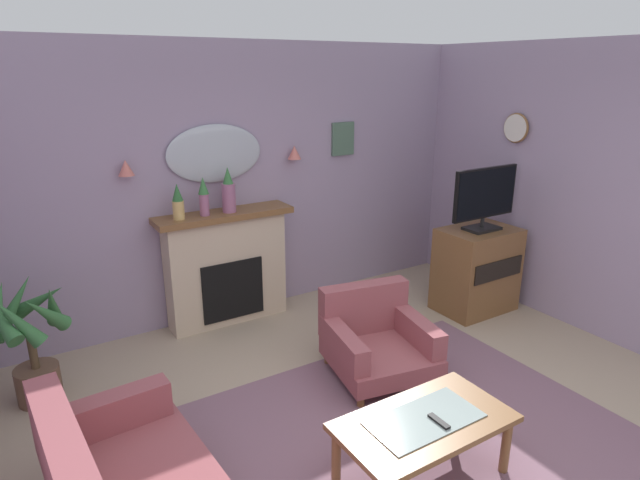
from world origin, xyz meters
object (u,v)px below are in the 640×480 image
armchair_in_corner (376,338)px  fireplace (227,268)px  framed_picture (343,139)px  coffee_table (424,427)px  wall_sconce_right (294,152)px  wall_clock (516,128)px  tv_cabinet (476,270)px  mantel_vase_left (229,192)px  tv_flatscreen (485,197)px  tv_remote (439,422)px  wall_sconce_left (126,168)px  wall_mirror (215,154)px  mantel_vase_right (204,196)px  mantel_vase_centre (178,202)px  potted_plant_corner_palm (30,340)px

armchair_in_corner → fireplace: bearing=113.7°
framed_picture → coffee_table: framed_picture is taller
wall_sconce_right → framed_picture: bearing=5.3°
wall_clock → tv_cabinet: 1.54m
wall_sconce_right → wall_clock: (2.02, -1.14, 0.24)m
mantel_vase_left → wall_sconce_right: (0.80, 0.12, 0.31)m
coffee_table → fireplace: bearing=93.2°
framed_picture → tv_flatscreen: size_ratio=0.43×
mantel_vase_left → tv_remote: mantel_vase_left is taller
wall_sconce_right → tv_remote: wall_sconce_right is taller
tv_remote → armchair_in_corner: armchair_in_corner is taller
fireplace → tv_cabinet: bearing=-25.9°
fireplace → tv_flatscreen: 2.72m
wall_sconce_left → tv_remote: size_ratio=0.88×
coffee_table → tv_cabinet: size_ratio=1.22×
wall_mirror → mantel_vase_right: bearing=-139.6°
wall_sconce_left → framed_picture: size_ratio=0.39×
armchair_in_corner → tv_flatscreen: tv_flatscreen is taller
framed_picture → coffee_table: 3.48m
coffee_table → armchair_in_corner: 1.30m
mantel_vase_centre → armchair_in_corner: (1.14, -1.54, -1.02)m
mantel_vase_left → tv_cabinet: mantel_vase_left is taller
wall_sconce_right → tv_flatscreen: size_ratio=0.17×
potted_plant_corner_palm → fireplace: bearing=16.2°
wall_clock → tv_flatscreen: wall_clock is taller
mantel_vase_right → framed_picture: size_ratio=1.02×
wall_sconce_left → potted_plant_corner_palm: 1.61m
wall_sconce_left → tv_cabinet: wall_sconce_left is taller
mantel_vase_centre → mantel_vase_right: mantel_vase_right is taller
tv_cabinet → framed_picture: bearing=123.5°
wall_mirror → framed_picture: 1.50m
wall_sconce_right → coffee_table: wall_sconce_right is taller
wall_mirror → potted_plant_corner_palm: 2.27m
potted_plant_corner_palm → coffee_table: bearing=-48.4°
tv_flatscreen → wall_sconce_right: bearing=140.2°
mantel_vase_right → tv_cabinet: 2.93m
mantel_vase_right → armchair_in_corner: 2.07m
mantel_vase_centre → potted_plant_corner_palm: bearing=-159.9°
coffee_table → tv_flatscreen: (2.20, 1.58, 0.86)m
mantel_vase_right → tv_cabinet: mantel_vase_right is taller
mantel_vase_centre → wall_sconce_right: wall_sconce_right is taller
mantel_vase_left → tv_flatscreen: mantel_vase_left is taller
fireplace → wall_sconce_right: wall_sconce_right is taller
wall_clock → armchair_in_corner: wall_clock is taller
wall_mirror → tv_flatscreen: 2.74m
mantel_vase_centre → mantel_vase_right: (0.25, 0.00, 0.03)m
mantel_vase_centre → tv_cabinet: size_ratio=0.37×
mantel_vase_centre → wall_clock: 3.52m
tv_cabinet → potted_plant_corner_palm: potted_plant_corner_palm is taller
mantel_vase_centre → wall_sconce_left: wall_sconce_left is taller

